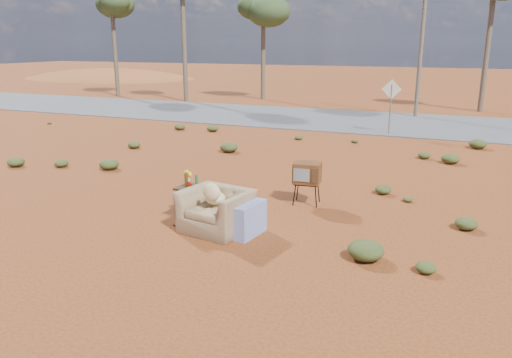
% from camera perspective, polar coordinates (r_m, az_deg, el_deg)
% --- Properties ---
extents(ground, '(140.00, 140.00, 0.00)m').
position_cam_1_polar(ground, '(10.08, -3.79, -5.59)').
color(ground, brown).
rests_on(ground, ground).
extents(highway, '(140.00, 7.00, 0.04)m').
position_cam_1_polar(highway, '(24.06, 12.39, 6.46)').
color(highway, '#565659').
rests_on(highway, ground).
extents(dirt_mound, '(26.00, 18.00, 2.00)m').
position_cam_1_polar(dirt_mound, '(54.62, -16.48, 10.99)').
color(dirt_mound, '#9A4D25').
rests_on(dirt_mound, ground).
extents(armchair, '(1.61, 1.01, 1.10)m').
position_cam_1_polar(armchair, '(9.75, -3.99, -3.12)').
color(armchair, '#8B6E4B').
rests_on(armchair, ground).
extents(tv_unit, '(0.66, 0.55, 0.97)m').
position_cam_1_polar(tv_unit, '(11.38, 5.85, 0.64)').
color(tv_unit, black).
rests_on(tv_unit, ground).
extents(side_table, '(0.55, 0.55, 1.02)m').
position_cam_1_polar(side_table, '(10.38, -7.61, -0.70)').
color(side_table, '#322112').
rests_on(side_table, ground).
extents(rusty_bar, '(1.36, 0.32, 0.04)m').
position_cam_1_polar(rusty_bar, '(9.86, -6.51, -6.05)').
color(rusty_bar, '#462312').
rests_on(rusty_bar, ground).
extents(road_sign, '(0.78, 0.06, 2.19)m').
position_cam_1_polar(road_sign, '(20.70, 15.18, 9.03)').
color(road_sign, brown).
rests_on(road_sign, ground).
extents(eucalyptus_far_left, '(3.20, 3.20, 7.10)m').
position_cam_1_polar(eucalyptus_far_left, '(36.15, -16.17, 18.52)').
color(eucalyptus_far_left, brown).
rests_on(eucalyptus_far_left, ground).
extents(eucalyptus_near_left, '(3.20, 3.20, 6.60)m').
position_cam_1_polar(eucalyptus_near_left, '(32.83, 0.83, 18.60)').
color(eucalyptus_near_left, brown).
rests_on(eucalyptus_near_left, ground).
extents(utility_pole_center, '(1.40, 0.20, 8.00)m').
position_cam_1_polar(utility_pole_center, '(26.01, 18.49, 15.82)').
color(utility_pole_center, brown).
rests_on(utility_pole_center, ground).
extents(scrub_patch, '(17.49, 8.07, 0.33)m').
position_cam_1_polar(scrub_patch, '(14.21, 1.12, 1.27)').
color(scrub_patch, '#414A20').
rests_on(scrub_patch, ground).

